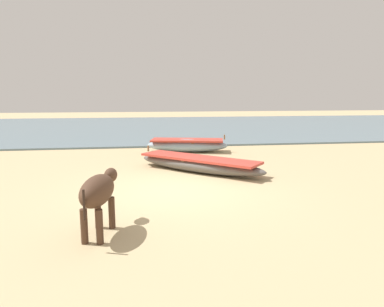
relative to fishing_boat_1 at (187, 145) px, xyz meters
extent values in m
plane|color=tan|center=(-1.06, -5.90, -0.29)|extent=(80.00, 80.00, 0.00)
cube|color=slate|center=(-1.06, 11.31, -0.25)|extent=(60.00, 20.00, 0.08)
ellipsoid|color=#8CA5B7|center=(0.00, 0.00, -0.02)|extent=(3.53, 1.78, 0.53)
cube|color=#CC3F33|center=(0.00, 0.00, 0.20)|extent=(3.13, 1.67, 0.07)
cube|color=olive|center=(0.25, -0.05, 0.12)|extent=(0.31, 0.93, 0.04)
cylinder|color=olive|center=(1.52, -0.33, 0.34)|extent=(0.06, 0.06, 0.20)
ellipsoid|color=#5B5651|center=(-0.15, -3.86, -0.06)|extent=(3.94, 3.69, 0.46)
cube|color=#CC3F33|center=(-0.15, -3.86, 0.13)|extent=(3.53, 3.32, 0.07)
cube|color=olive|center=(-0.40, -3.63, 0.06)|extent=(0.62, 0.67, 0.04)
cylinder|color=olive|center=(-1.68, -2.48, 0.27)|extent=(0.06, 0.06, 0.20)
ellipsoid|color=#4C3323|center=(-2.65, -8.52, 0.50)|extent=(0.69, 1.23, 0.50)
ellipsoid|color=#4C3323|center=(-2.49, -7.77, 0.59)|extent=(0.31, 0.42, 0.27)
sphere|color=#2D2119|center=(-2.45, -7.60, 0.56)|extent=(0.12, 0.12, 0.11)
cylinder|color=#4C3323|center=(-2.70, -8.16, 0.00)|extent=(0.12, 0.12, 0.58)
cylinder|color=#4C3323|center=(-2.46, -8.22, 0.00)|extent=(0.12, 0.12, 0.58)
cylinder|color=#4C3323|center=(-2.84, -8.82, 0.00)|extent=(0.12, 0.12, 0.58)
cylinder|color=#4C3323|center=(-2.60, -8.87, 0.00)|extent=(0.12, 0.12, 0.58)
cylinder|color=#2D2119|center=(-2.78, -9.11, 0.45)|extent=(0.04, 0.04, 0.47)
camera|label=1|loc=(-1.90, -14.32, 2.09)|focal=32.54mm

